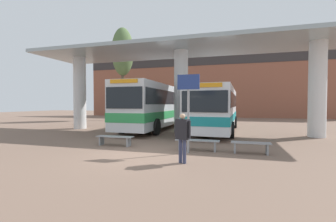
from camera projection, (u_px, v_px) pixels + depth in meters
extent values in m
plane|color=#755B4C|center=(140.00, 155.00, 8.86)|extent=(100.00, 100.00, 0.00)
cube|color=brown|center=(209.00, 83.00, 33.98)|extent=(40.00, 0.50, 10.23)
cube|color=#332D2D|center=(209.00, 57.00, 33.85)|extent=(40.00, 0.58, 2.40)
cylinder|color=silver|center=(80.00, 93.00, 18.11)|extent=(0.97, 0.97, 5.74)
cylinder|color=silver|center=(181.00, 92.00, 15.78)|extent=(0.97, 0.97, 5.74)
cylinder|color=silver|center=(317.00, 89.00, 13.45)|extent=(0.97, 0.97, 5.74)
cube|color=#93A3A8|center=(181.00, 49.00, 15.69)|extent=(21.76, 5.30, 0.24)
cube|color=silver|center=(155.00, 105.00, 17.77)|extent=(2.50, 10.58, 3.08)
cube|color=black|center=(155.00, 98.00, 17.75)|extent=(2.53, 10.16, 0.99)
cube|color=#2D934C|center=(155.00, 114.00, 17.79)|extent=(2.54, 10.62, 0.55)
cube|color=black|center=(124.00, 98.00, 12.66)|extent=(2.24, 0.07, 1.23)
cube|color=orange|center=(124.00, 81.00, 12.63)|extent=(1.71, 0.06, 0.22)
cylinder|color=black|center=(122.00, 126.00, 15.02)|extent=(0.29, 1.08, 1.07)
cylinder|color=black|center=(156.00, 127.00, 14.33)|extent=(0.29, 1.08, 1.07)
cylinder|color=black|center=(154.00, 120.00, 20.94)|extent=(0.29, 1.08, 1.07)
cylinder|color=black|center=(179.00, 120.00, 20.25)|extent=(0.29, 1.08, 1.07)
cube|color=silver|center=(216.00, 108.00, 16.38)|extent=(2.97, 10.33, 2.78)
cube|color=black|center=(216.00, 101.00, 16.36)|extent=(2.99, 9.92, 0.89)
cube|color=teal|center=(216.00, 116.00, 16.40)|extent=(3.01, 10.37, 0.50)
cube|color=black|center=(204.00, 101.00, 11.48)|extent=(2.36, 0.15, 1.11)
cube|color=orange|center=(204.00, 85.00, 11.45)|extent=(1.80, 0.12, 0.22)
cylinder|color=black|center=(188.00, 128.00, 13.81)|extent=(0.32, 0.99, 0.98)
cylinder|color=black|center=(232.00, 130.00, 13.00)|extent=(0.32, 0.99, 0.98)
cylinder|color=black|center=(204.00, 121.00, 19.49)|extent=(0.32, 0.99, 0.98)
cylinder|color=black|center=(235.00, 122.00, 18.68)|extent=(0.32, 0.99, 0.98)
cube|color=gray|center=(115.00, 137.00, 10.70)|extent=(1.82, 0.44, 0.04)
cube|color=gray|center=(102.00, 141.00, 10.91)|extent=(0.07, 0.37, 0.42)
cube|color=gray|center=(129.00, 142.00, 10.51)|extent=(0.07, 0.37, 0.42)
cube|color=gray|center=(251.00, 143.00, 9.01)|extent=(1.53, 0.44, 0.04)
cube|color=gray|center=(235.00, 148.00, 9.18)|extent=(0.07, 0.37, 0.42)
cube|color=gray|center=(267.00, 149.00, 8.84)|extent=(0.07, 0.37, 0.42)
cube|color=gray|center=(197.00, 140.00, 9.61)|extent=(1.88, 0.44, 0.04)
cube|color=gray|center=(180.00, 145.00, 9.82)|extent=(0.07, 0.37, 0.42)
cube|color=gray|center=(215.00, 147.00, 9.40)|extent=(0.07, 0.37, 0.42)
cylinder|color=gray|center=(188.00, 121.00, 9.08)|extent=(0.09, 0.09, 2.58)
cube|color=navy|center=(188.00, 82.00, 9.03)|extent=(0.90, 0.06, 0.60)
cylinder|color=#333856|center=(180.00, 151.00, 7.60)|extent=(0.15, 0.15, 0.81)
cylinder|color=#333856|center=(184.00, 151.00, 7.51)|extent=(0.15, 0.15, 0.81)
cube|color=black|center=(183.00, 129.00, 7.53)|extent=(0.49, 0.37, 0.68)
sphere|color=tan|center=(183.00, 116.00, 7.51)|extent=(0.19, 0.19, 0.19)
cylinder|color=black|center=(176.00, 129.00, 7.68)|extent=(0.11, 0.11, 0.58)
cylinder|color=black|center=(189.00, 129.00, 7.38)|extent=(0.11, 0.11, 0.58)
cylinder|color=#473A2B|center=(123.00, 92.00, 28.16)|extent=(0.38, 0.38, 6.87)
ellipsoid|color=#516B3D|center=(123.00, 52.00, 28.00)|extent=(2.72, 2.72, 5.98)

